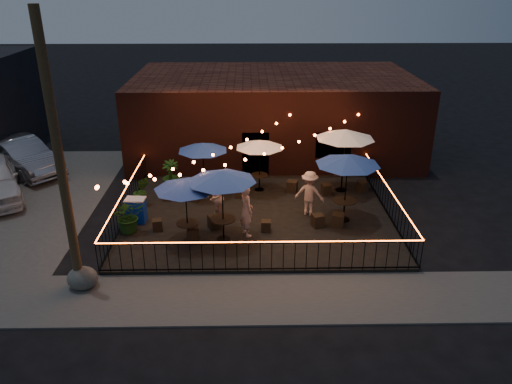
% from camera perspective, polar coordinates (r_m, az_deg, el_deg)
% --- Properties ---
extents(ground, '(110.00, 110.00, 0.00)m').
position_cam_1_polar(ground, '(17.52, 0.30, -5.89)').
color(ground, black).
rests_on(ground, ground).
extents(patio, '(10.00, 8.00, 0.15)m').
position_cam_1_polar(patio, '(19.25, 0.17, -2.76)').
color(patio, black).
rests_on(patio, ground).
extents(sidewalk, '(18.00, 2.50, 0.05)m').
position_cam_1_polar(sidewalk, '(14.77, 0.60, -12.02)').
color(sidewalk, '#454340').
rests_on(sidewalk, ground).
extents(brick_building, '(14.00, 8.00, 4.00)m').
position_cam_1_polar(brick_building, '(26.13, 2.02, 8.91)').
color(brick_building, '#35140E').
rests_on(brick_building, ground).
extents(utility_pole, '(0.26, 0.26, 8.00)m').
position_cam_1_polar(utility_pole, '(14.37, -21.50, 3.14)').
color(utility_pole, '#3A2B17').
rests_on(utility_pole, ground).
extents(fence_front, '(10.00, 0.04, 1.04)m').
position_cam_1_polar(fence_front, '(15.46, 0.48, -7.40)').
color(fence_front, black).
rests_on(fence_front, patio).
extents(fence_left, '(0.04, 8.00, 1.04)m').
position_cam_1_polar(fence_left, '(19.55, -14.65, -1.24)').
color(fence_left, black).
rests_on(fence_left, patio).
extents(fence_right, '(0.04, 8.00, 1.04)m').
position_cam_1_polar(fence_right, '(19.74, 14.84, -1.02)').
color(fence_right, black).
rests_on(fence_right, patio).
extents(festoon_lights, '(10.02, 8.72, 1.32)m').
position_cam_1_polar(festoon_lights, '(18.02, -3.02, 3.77)').
color(festoon_lights, '#FE5D27').
rests_on(festoon_lights, ground).
extents(cafe_table_0, '(2.15, 2.15, 2.31)m').
position_cam_1_polar(cafe_table_0, '(16.58, -8.12, 0.76)').
color(cafe_table_0, black).
rests_on(cafe_table_0, patio).
extents(cafe_table_1, '(2.63, 2.63, 2.26)m').
position_cam_1_polar(cafe_table_1, '(20.31, -6.11, 5.08)').
color(cafe_table_1, black).
rests_on(cafe_table_1, patio).
extents(cafe_table_2, '(2.64, 2.64, 2.56)m').
position_cam_1_polar(cafe_table_2, '(16.51, -3.92, 1.72)').
color(cafe_table_2, black).
rests_on(cafe_table_2, patio).
extents(cafe_table_3, '(2.67, 2.67, 2.23)m').
position_cam_1_polar(cafe_table_3, '(20.66, 0.40, 5.45)').
color(cafe_table_3, black).
rests_on(cafe_table_3, patio).
extents(cafe_table_4, '(3.11, 3.11, 2.60)m').
position_cam_1_polar(cafe_table_4, '(18.16, 10.46, 3.55)').
color(cafe_table_4, black).
rests_on(cafe_table_4, patio).
extents(cafe_table_5, '(3.17, 3.17, 2.70)m').
position_cam_1_polar(cafe_table_5, '(20.81, 10.16, 6.45)').
color(cafe_table_5, black).
rests_on(cafe_table_5, patio).
extents(bistro_chair_0, '(0.41, 0.41, 0.41)m').
position_cam_1_polar(bistro_chair_0, '(18.33, -11.21, -3.71)').
color(bistro_chair_0, black).
rests_on(bistro_chair_0, patio).
extents(bistro_chair_1, '(0.43, 0.43, 0.48)m').
position_cam_1_polar(bistro_chair_1, '(17.44, -7.19, -4.78)').
color(bistro_chair_1, black).
rests_on(bistro_chair_1, patio).
extents(bistro_chair_2, '(0.38, 0.38, 0.43)m').
position_cam_1_polar(bistro_chair_2, '(20.68, -10.12, -0.33)').
color(bistro_chair_2, black).
rests_on(bistro_chair_2, patio).
extents(bistro_chair_3, '(0.53, 0.53, 0.50)m').
position_cam_1_polar(bistro_chair_3, '(20.45, -7.04, -0.30)').
color(bistro_chair_3, black).
rests_on(bistro_chair_3, patio).
extents(bistro_chair_4, '(0.54, 0.54, 0.48)m').
position_cam_1_polar(bistro_chair_4, '(18.18, -4.77, -3.42)').
color(bistro_chair_4, black).
rests_on(bistro_chair_4, patio).
extents(bistro_chair_5, '(0.36, 0.36, 0.40)m').
position_cam_1_polar(bistro_chair_5, '(17.92, 1.16, -3.90)').
color(bistro_chair_5, black).
rests_on(bistro_chair_5, patio).
extents(bistro_chair_6, '(0.36, 0.36, 0.42)m').
position_cam_1_polar(bistro_chair_6, '(20.63, -1.91, -0.02)').
color(bistro_chair_6, black).
rests_on(bistro_chair_6, patio).
extents(bistro_chair_7, '(0.52, 0.52, 0.50)m').
position_cam_1_polar(bistro_chair_7, '(21.14, 4.16, 0.64)').
color(bistro_chair_7, black).
rests_on(bistro_chair_7, patio).
extents(bistro_chair_8, '(0.49, 0.49, 0.47)m').
position_cam_1_polar(bistro_chair_8, '(18.36, 7.08, -3.25)').
color(bistro_chair_8, black).
rests_on(bistro_chair_8, patio).
extents(bistro_chair_9, '(0.52, 0.52, 0.50)m').
position_cam_1_polar(bistro_chair_9, '(18.47, 9.35, -3.19)').
color(bistro_chair_9, black).
rests_on(bistro_chair_9, patio).
extents(bistro_chair_10, '(0.43, 0.43, 0.45)m').
position_cam_1_polar(bistro_chair_10, '(21.07, 8.03, 0.31)').
color(bistro_chair_10, black).
rests_on(bistro_chair_10, patio).
extents(bistro_chair_11, '(0.46, 0.46, 0.44)m').
position_cam_1_polar(bistro_chair_11, '(21.62, 12.07, 0.61)').
color(bistro_chair_11, black).
rests_on(bistro_chair_11, patio).
extents(patron_a, '(0.68, 0.80, 1.87)m').
position_cam_1_polar(patron_a, '(17.36, -1.10, -2.14)').
color(patron_a, tan).
rests_on(patron_a, patio).
extents(patron_b, '(0.85, 1.03, 1.94)m').
position_cam_1_polar(patron_b, '(18.42, -4.82, -0.53)').
color(patron_b, tan).
rests_on(patron_b, patio).
extents(patron_c, '(1.29, 0.99, 1.76)m').
position_cam_1_polar(patron_c, '(18.97, 6.13, -0.14)').
color(patron_c, tan).
rests_on(patron_c, patio).
extents(potted_shrub_a, '(1.42, 1.34, 1.25)m').
position_cam_1_polar(potted_shrub_a, '(18.27, -14.34, -2.65)').
color(potted_shrub_a, '#1C410E').
rests_on(potted_shrub_a, patio).
extents(potted_shrub_b, '(0.76, 0.66, 1.19)m').
position_cam_1_polar(potted_shrub_b, '(20.29, -12.99, 0.12)').
color(potted_shrub_b, '#123A0D').
rests_on(potted_shrub_b, patio).
extents(potted_shrub_c, '(0.74, 0.74, 1.26)m').
position_cam_1_polar(potted_shrub_c, '(21.60, -9.74, 1.95)').
color(potted_shrub_c, '#144115').
rests_on(potted_shrub_c, patio).
extents(cooler, '(0.76, 0.57, 0.95)m').
position_cam_1_polar(cooler, '(18.96, -13.53, -2.02)').
color(cooler, '#092AB5').
rests_on(cooler, patio).
extents(boulder, '(1.08, 0.98, 0.70)m').
position_cam_1_polar(boulder, '(15.88, -19.22, -9.28)').
color(boulder, '#444540').
rests_on(boulder, ground).
extents(car_silver, '(4.89, 4.54, 1.63)m').
position_cam_1_polar(car_silver, '(25.81, -25.19, 3.70)').
color(car_silver, '#9899A0').
rests_on(car_silver, ground).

